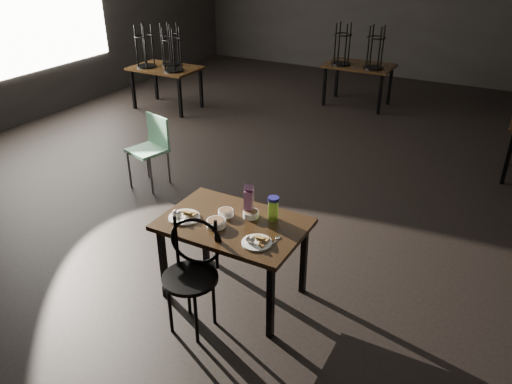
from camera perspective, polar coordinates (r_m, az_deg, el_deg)
The scene contains 13 objects.
main_table at distance 4.21m, azimuth -2.61°, elevation -4.38°, with size 1.20×0.80×0.75m.
plate_left at distance 4.25m, azimuth -8.25°, elevation -2.70°, with size 0.27×0.27×0.09m.
plate_right at distance 3.88m, azimuth 0.05°, elevation -5.64°, with size 0.24×0.24×0.08m.
bowl_near at distance 4.25m, azimuth -3.47°, elevation -2.35°, with size 0.13×0.13×0.05m.
bowl_far at distance 4.22m, azimuth -0.57°, elevation -2.51°, with size 0.14×0.14×0.05m.
bowl_big at distance 4.11m, azimuth -4.57°, elevation -3.53°, with size 0.16×0.16×0.06m.
juice_carton at distance 4.20m, azimuth -0.82°, elevation -1.03°, with size 0.08×0.08×0.29m.
water_bottle at distance 4.15m, azimuth 1.99°, elevation -1.87°, with size 0.10×0.10×0.21m.
spoon at distance 3.95m, azimuth 2.42°, elevation -5.34°, with size 0.05×0.19×0.01m.
bentwood_chair at distance 4.00m, azimuth -7.24°, elevation -8.47°, with size 0.48×0.48×0.93m.
school_chair at distance 6.38m, azimuth -11.86°, elevation 5.34°, with size 0.51×0.51×0.89m.
bg_table_left at distance 9.25m, azimuth -10.38°, elevation 14.01°, with size 1.20×0.80×1.48m.
bg_table_far at distance 9.45m, azimuth 11.66°, elevation 14.02°, with size 1.20×0.80×1.48m.
Camera 1 is at (2.28, -5.21, 2.91)m, focal length 35.00 mm.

